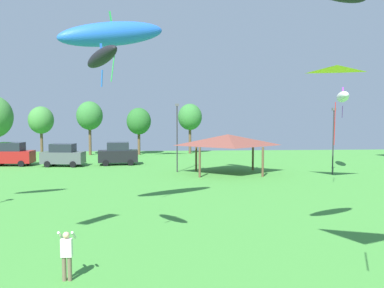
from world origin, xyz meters
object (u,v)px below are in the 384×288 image
light_post_1 (177,134)px  treeline_tree_2 (90,116)px  kite_flying_4 (112,34)px  person_standing_near_foreground (67,253)px  kite_flying_9 (343,97)px  treeline_tree_4 (190,117)px  parked_car_leftmost (11,154)px  parked_car_third_from_left (118,154)px  light_post_0 (333,137)px  park_pavilion (228,140)px  treeline_tree_3 (139,121)px  parked_car_second_from_left (63,155)px  kite_flying_6 (102,57)px  treeline_tree_1 (41,120)px  kite_flying_10 (337,83)px

light_post_1 → treeline_tree_2: bearing=124.0°
kite_flying_4 → light_post_1: size_ratio=0.87×
person_standing_near_foreground → kite_flying_9: kite_flying_9 is taller
light_post_1 → treeline_tree_4: size_ratio=0.94×
parked_car_leftmost → parked_car_third_from_left: (11.12, -0.04, -0.01)m
light_post_0 → treeline_tree_2: (-24.92, 18.73, 1.76)m
kite_flying_4 → treeline_tree_4: 35.29m
park_pavilion → treeline_tree_3: treeline_tree_3 is taller
light_post_1 → park_pavilion: bearing=-15.9°
park_pavilion → treeline_tree_2: (-15.58, 17.61, 2.07)m
parked_car_leftmost → parked_car_second_from_left: bearing=-5.6°
kite_flying_6 → treeline_tree_1: kite_flying_6 is taller
person_standing_near_foreground → light_post_1: bearing=116.0°
kite_flying_6 → light_post_1: 23.45m
kite_flying_9 → parked_car_second_from_left: size_ratio=1.04×
kite_flying_4 → treeline_tree_2: (-7.27, 33.34, -4.31)m
parked_car_second_from_left → treeline_tree_3: bearing=64.6°
treeline_tree_3 → light_post_1: bearing=-74.3°
person_standing_near_foreground → kite_flying_4: kite_flying_4 is taller
kite_flying_10 → light_post_1: 15.31m
parked_car_leftmost → parked_car_second_from_left: 5.63m
light_post_1 → light_post_0: bearing=-9.9°
light_post_1 → treeline_tree_1: bearing=134.7°
kite_flying_4 → park_pavilion: (8.31, 15.72, -6.38)m
parked_car_leftmost → parked_car_third_from_left: parked_car_leftmost is taller
parked_car_third_from_left → treeline_tree_3: size_ratio=0.69×
person_standing_near_foreground → treeline_tree_3: bearing=126.4°
parked_car_second_from_left → treeline_tree_2: bearing=93.0°
park_pavilion → parked_car_third_from_left: bearing=146.7°
kite_flying_9 → treeline_tree_2: 31.45m
park_pavilion → light_post_1: size_ratio=1.11×
kite_flying_10 → treeline_tree_2: 34.29m
treeline_tree_3 → person_standing_near_foreground: bearing=-89.7°
light_post_0 → parked_car_second_from_left: bearing=164.0°
park_pavilion → kite_flying_9: bearing=5.0°
kite_flying_9 → treeline_tree_2: kite_flying_9 is taller
kite_flying_4 → parked_car_second_from_left: size_ratio=1.24×
kite_flying_9 → kite_flying_10: (-4.80, -9.70, 0.60)m
parked_car_leftmost → treeline_tree_4: bearing=34.1°
person_standing_near_foreground → kite_flying_10: (15.21, 14.48, 6.69)m
parked_car_leftmost → parked_car_third_from_left: 11.12m
parked_car_leftmost → light_post_0: light_post_0 is taller
light_post_1 → treeline_tree_4: treeline_tree_4 is taller
kite_flying_10 → light_post_1: bearing=137.2°
treeline_tree_1 → treeline_tree_4: bearing=-1.2°
parked_car_third_from_left → treeline_tree_1: 17.11m
kite_flying_6 → kite_flying_9: kite_flying_6 is taller
kite_flying_6 → light_post_0: (17.32, 20.44, -4.14)m
kite_flying_6 → treeline_tree_2: kite_flying_6 is taller
kite_flying_9 → treeline_tree_2: bearing=148.0°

